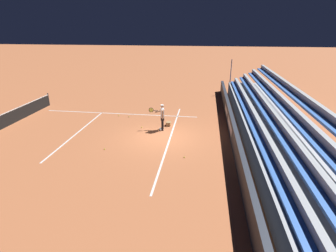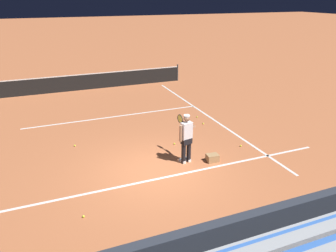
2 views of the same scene
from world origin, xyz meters
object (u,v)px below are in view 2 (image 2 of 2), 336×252
object	(u,v)px
tennis_ball_far_right	(241,146)
tennis_ball_stray_back	(75,146)
ball_box_cardboard	(212,158)
tennis_ball_toward_net	(83,216)
tennis_net	(94,81)
tennis_player	(186,138)
tennis_ball_near_player	(197,117)
tennis_ball_midcourt	(203,124)
tennis_ball_far_left	(174,144)

from	to	relation	value
tennis_ball_far_right	tennis_ball_stray_back	bearing A→B (deg)	157.78
ball_box_cardboard	tennis_ball_toward_net	distance (m)	4.81
tennis_ball_toward_net	tennis_net	world-z (taller)	tennis_net
tennis_player	tennis_ball_far_right	bearing A→B (deg)	7.23
tennis_player	tennis_ball_near_player	bearing A→B (deg)	58.19
tennis_player	tennis_ball_midcourt	xyz separation A→B (m)	(2.19, 2.88, -0.86)
tennis_ball_midcourt	tennis_net	xyz separation A→B (m)	(-3.40, 7.68, 0.46)
tennis_ball_far_right	tennis_ball_midcourt	world-z (taller)	same
tennis_net	tennis_ball_toward_net	bearing A→B (deg)	-101.52
tennis_ball_stray_back	tennis_net	distance (m)	8.18
tennis_player	tennis_ball_far_left	distance (m)	1.67
ball_box_cardboard	tennis_ball_far_left	xyz separation A→B (m)	(-0.68, 1.74, -0.10)
tennis_player	ball_box_cardboard	world-z (taller)	tennis_player
tennis_ball_far_left	tennis_net	xyz separation A→B (m)	(-1.39, 9.14, 0.46)
tennis_ball_toward_net	tennis_net	xyz separation A→B (m)	(2.51, 12.32, 0.46)
tennis_ball_far_left	tennis_net	bearing A→B (deg)	98.65
tennis_ball_far_right	tennis_ball_midcourt	bearing A→B (deg)	95.50
tennis_ball_toward_net	tennis_ball_near_player	size ratio (longest dim) A/B	1.00
ball_box_cardboard	tennis_ball_toward_net	size ratio (longest dim) A/B	6.06
tennis_ball_far_left	tennis_ball_near_player	size ratio (longest dim) A/B	1.00
tennis_ball_toward_net	tennis_ball_far_left	size ratio (longest dim) A/B	1.00
tennis_ball_toward_net	tennis_ball_far_right	bearing A→B (deg)	18.63
tennis_ball_far_left	tennis_ball_near_player	distance (m)	3.14
ball_box_cardboard	tennis_ball_stray_back	xyz separation A→B (m)	(-4.24, 3.00, -0.10)
tennis_ball_near_player	ball_box_cardboard	bearing A→B (deg)	-109.69
tennis_ball_near_player	tennis_ball_far_right	bearing A→B (deg)	-87.87
tennis_ball_far_right	tennis_ball_near_player	size ratio (longest dim) A/B	1.00
tennis_ball_midcourt	tennis_ball_near_player	distance (m)	0.86
tennis_ball_stray_back	tennis_ball_far_right	size ratio (longest dim) A/B	1.00
tennis_net	tennis_ball_stray_back	bearing A→B (deg)	-105.41
tennis_ball_stray_back	tennis_ball_near_player	world-z (taller)	same
tennis_player	tennis_ball_stray_back	distance (m)	4.40
ball_box_cardboard	tennis_ball_midcourt	xyz separation A→B (m)	(1.33, 3.19, -0.10)
tennis_player	tennis_ball_far_right	distance (m)	2.61
tennis_ball_stray_back	tennis_ball_toward_net	bearing A→B (deg)	-94.39
tennis_player	tennis_ball_midcourt	world-z (taller)	tennis_player
tennis_player	tennis_net	bearing A→B (deg)	96.52
tennis_player	tennis_ball_stray_back	bearing A→B (deg)	141.50
tennis_ball_far_right	tennis_ball_far_left	world-z (taller)	same
tennis_ball_stray_back	tennis_ball_far_right	xyz separation A→B (m)	(5.82, -2.38, 0.00)
tennis_ball_midcourt	tennis_ball_far_left	size ratio (longest dim) A/B	1.00
tennis_ball_stray_back	tennis_ball_midcourt	size ratio (longest dim) A/B	1.00
tennis_ball_stray_back	tennis_net	world-z (taller)	tennis_net
tennis_ball_stray_back	tennis_net	bearing A→B (deg)	74.59
tennis_ball_near_player	tennis_player	bearing A→B (deg)	-121.81
ball_box_cardboard	tennis_ball_far_left	distance (m)	1.87
tennis_player	tennis_ball_far_left	xyz separation A→B (m)	(0.18, 1.42, -0.86)
tennis_ball_stray_back	tennis_ball_midcourt	bearing A→B (deg)	1.99
ball_box_cardboard	tennis_net	size ratio (longest dim) A/B	0.04
tennis_ball_toward_net	tennis_net	bearing A→B (deg)	78.48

